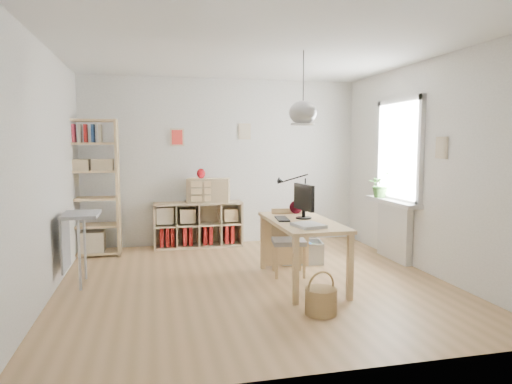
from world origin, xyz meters
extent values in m
plane|color=#AA8255|center=(0.00, 0.00, 0.00)|extent=(4.50, 4.50, 0.00)
plane|color=white|center=(0.00, 2.25, 1.35)|extent=(4.50, 0.00, 4.50)
plane|color=white|center=(0.00, -2.25, 1.35)|extent=(4.50, 0.00, 4.50)
plane|color=white|center=(-2.25, 0.00, 1.35)|extent=(0.00, 4.50, 4.50)
plane|color=white|center=(2.25, 0.00, 1.35)|extent=(0.00, 4.50, 4.50)
plane|color=white|center=(0.00, 0.00, 2.70)|extent=(4.50, 4.50, 0.00)
cylinder|color=black|center=(0.55, -0.15, 2.36)|extent=(0.01, 0.01, 0.68)
ellipsoid|color=silver|center=(0.55, -0.15, 2.00)|extent=(0.32, 0.32, 0.27)
cube|color=white|center=(2.23, 0.60, 1.55)|extent=(0.03, 1.00, 1.30)
cube|color=silver|center=(2.21, 0.06, 1.55)|extent=(0.06, 0.08, 1.46)
cube|color=silver|center=(2.21, 1.14, 1.55)|extent=(0.06, 0.08, 1.46)
cube|color=silver|center=(2.21, 0.60, 2.24)|extent=(0.06, 1.16, 0.08)
cube|color=silver|center=(2.21, 0.60, 0.86)|extent=(0.06, 1.16, 0.08)
cube|color=silver|center=(2.19, 0.60, 0.40)|extent=(0.10, 0.80, 0.80)
cube|color=silver|center=(2.14, 0.60, 0.83)|extent=(0.22, 1.20, 0.06)
cube|color=#DBB27E|center=(0.55, -0.15, 0.73)|extent=(0.70, 1.50, 0.04)
cube|color=#DBB27E|center=(0.25, -0.85, 0.35)|extent=(0.06, 0.06, 0.71)
cube|color=#DBB27E|center=(0.25, 0.55, 0.35)|extent=(0.06, 0.06, 0.71)
cube|color=#DBB27E|center=(0.85, -0.85, 0.35)|extent=(0.06, 0.06, 0.71)
cube|color=#DBB27E|center=(0.85, 0.55, 0.35)|extent=(0.06, 0.06, 0.71)
cube|color=#C6B382|center=(-0.45, 2.04, 0.01)|extent=(1.40, 0.38, 0.03)
cube|color=#C6B382|center=(-0.45, 2.04, 0.70)|extent=(1.40, 0.38, 0.03)
cube|color=#C6B382|center=(-1.14, 2.04, 0.36)|extent=(0.03, 0.38, 0.72)
cube|color=#C6B382|center=(0.23, 2.04, 0.36)|extent=(0.03, 0.38, 0.72)
cube|color=#C6B382|center=(-0.45, 2.22, 0.36)|extent=(1.40, 0.02, 0.72)
cube|color=maroon|center=(-1.03, 2.06, 0.19)|extent=(0.06, 0.26, 0.30)
cube|color=maroon|center=(-0.94, 2.06, 0.19)|extent=(0.05, 0.26, 0.30)
cube|color=maroon|center=(-0.86, 2.06, 0.19)|extent=(0.05, 0.26, 0.30)
cube|color=maroon|center=(-0.67, 2.06, 0.19)|extent=(0.05, 0.26, 0.30)
cube|color=maroon|center=(-0.58, 2.06, 0.19)|extent=(0.05, 0.26, 0.30)
cube|color=maroon|center=(-0.35, 2.06, 0.19)|extent=(0.06, 0.26, 0.30)
cube|color=maroon|center=(-0.26, 2.06, 0.19)|extent=(0.06, 0.26, 0.30)
cube|color=maroon|center=(0.00, 2.06, 0.19)|extent=(0.06, 0.26, 0.30)
cube|color=maroon|center=(0.09, 2.06, 0.19)|extent=(0.05, 0.26, 0.30)
cube|color=#DBB27E|center=(-2.41, 1.80, 1.00)|extent=(0.04, 0.38, 2.00)
cube|color=#DBB27E|center=(-1.65, 1.80, 1.00)|extent=(0.04, 0.38, 2.00)
cube|color=#DBB27E|center=(-2.03, 1.80, 0.05)|extent=(0.76, 0.38, 0.03)
cube|color=#DBB27E|center=(-2.03, 1.80, 0.45)|extent=(0.76, 0.38, 0.03)
cube|color=#DBB27E|center=(-2.03, 1.80, 0.85)|extent=(0.76, 0.38, 0.03)
cube|color=#DBB27E|center=(-2.03, 1.80, 1.25)|extent=(0.76, 0.38, 0.03)
cube|color=#DBB27E|center=(-2.03, 1.80, 1.65)|extent=(0.76, 0.38, 0.03)
cube|color=#DBB27E|center=(-2.03, 1.80, 1.98)|extent=(0.76, 0.38, 0.03)
cube|color=navy|center=(-2.31, 1.80, 1.79)|extent=(0.04, 0.18, 0.26)
cube|color=maroon|center=(-2.23, 1.80, 1.79)|extent=(0.04, 0.18, 0.26)
cube|color=beige|center=(-2.15, 1.80, 1.79)|extent=(0.04, 0.18, 0.26)
cube|color=maroon|center=(-2.07, 1.80, 1.79)|extent=(0.04, 0.18, 0.26)
cube|color=navy|center=(-1.97, 1.80, 1.79)|extent=(0.04, 0.18, 0.26)
cube|color=beige|center=(-1.87, 1.80, 1.79)|extent=(0.04, 0.18, 0.26)
cube|color=#99999C|center=(-1.97, 0.35, 0.83)|extent=(0.40, 0.55, 0.04)
cylinder|color=silver|center=(-1.97, 0.13, 0.41)|extent=(0.03, 0.03, 0.82)
cylinder|color=silver|center=(-1.97, 0.57, 0.41)|extent=(0.03, 0.03, 0.82)
cube|color=#99999C|center=(-2.15, 0.35, 0.50)|extent=(0.02, 0.50, 0.62)
cube|color=#99999C|center=(0.50, 0.20, 0.43)|extent=(0.46, 0.46, 0.06)
cube|color=#DBB27E|center=(0.30, 0.06, 0.20)|extent=(0.04, 0.04, 0.40)
cube|color=#DBB27E|center=(0.36, 0.40, 0.20)|extent=(0.04, 0.04, 0.40)
cube|color=#DBB27E|center=(0.64, 0.01, 0.20)|extent=(0.04, 0.04, 0.40)
cube|color=#DBB27E|center=(0.70, 0.35, 0.20)|extent=(0.04, 0.04, 0.40)
cube|color=#DBB27E|center=(0.53, 0.38, 0.64)|extent=(0.40, 0.10, 0.36)
cylinder|color=olive|center=(0.41, -1.15, 0.13)|extent=(0.31, 0.31, 0.25)
torus|color=olive|center=(0.41, -1.15, 0.27)|extent=(0.31, 0.11, 0.31)
cube|color=silver|center=(0.85, 0.75, 0.01)|extent=(0.63, 0.49, 0.02)
cube|color=silver|center=(0.58, 0.80, 0.15)|extent=(0.09, 0.39, 0.29)
cube|color=silver|center=(1.12, 0.70, 0.15)|extent=(0.09, 0.39, 0.29)
cube|color=silver|center=(0.82, 0.57, 0.15)|extent=(0.56, 0.12, 0.29)
cube|color=silver|center=(0.89, 0.93, 0.15)|extent=(0.56, 0.12, 0.29)
cube|color=silver|center=(0.92, 1.10, 0.42)|extent=(0.59, 0.29, 0.37)
sphere|color=yellow|center=(0.71, 0.72, 0.22)|extent=(0.13, 0.13, 0.13)
sphere|color=blue|center=(0.96, 0.78, 0.22)|extent=(0.13, 0.13, 0.13)
sphere|color=red|center=(0.83, 0.74, 0.22)|extent=(0.13, 0.13, 0.13)
sphere|color=#307C2D|center=(0.99, 0.65, 0.22)|extent=(0.13, 0.13, 0.13)
cylinder|color=black|center=(0.61, -0.03, 0.76)|extent=(0.19, 0.19, 0.02)
cylinder|color=black|center=(0.61, -0.03, 0.81)|extent=(0.04, 0.04, 0.09)
cube|color=black|center=(0.61, -0.03, 1.01)|extent=(0.10, 0.48, 0.31)
cube|color=black|center=(0.34, -0.04, 0.76)|extent=(0.18, 0.37, 0.02)
cylinder|color=black|center=(0.82, 0.52, 0.77)|extent=(0.06, 0.06, 0.04)
cylinder|color=black|center=(0.82, 0.52, 0.98)|extent=(0.02, 0.02, 0.42)
cone|color=black|center=(0.46, 0.42, 1.17)|extent=(0.10, 0.07, 0.10)
sphere|color=#440918|center=(0.64, 0.36, 0.84)|extent=(0.17, 0.17, 0.17)
cube|color=silver|center=(0.48, -0.57, 0.77)|extent=(0.33, 0.39, 0.03)
cube|color=#C6B382|center=(-0.28, 2.04, 0.91)|extent=(0.72, 0.46, 0.38)
ellipsoid|color=#9F0D14|center=(-0.40, 2.04, 1.18)|extent=(0.13, 0.13, 0.16)
imported|color=#315E23|center=(2.12, 0.92, 1.05)|extent=(0.42, 0.40, 0.37)
camera|label=1|loc=(-1.16, -5.18, 1.64)|focal=32.00mm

